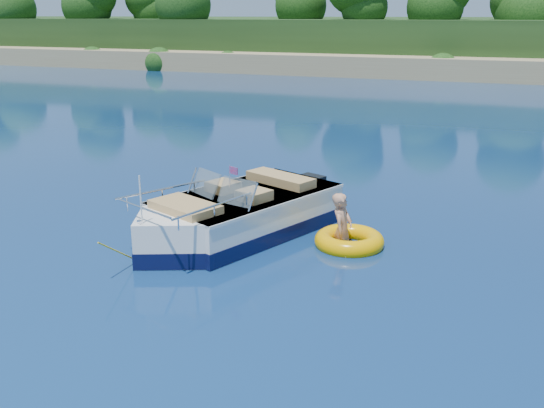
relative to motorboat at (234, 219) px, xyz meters
The scene contains 5 objects.
ground 1.85m from the motorboat, 136.74° to the right, with size 160.00×160.00×0.00m, color #0A1C47.
shoreline 62.55m from the motorboat, 91.21° to the left, with size 170.00×59.00×6.00m.
motorboat is the anchor object (origin of this frame).
tow_tube 2.42m from the motorboat, ahead, with size 1.72×1.72×0.37m.
boy 2.29m from the motorboat, ahead, with size 0.58×0.38×1.59m, color tan.
Camera 1 is at (6.30, -9.56, 4.43)m, focal length 40.00 mm.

